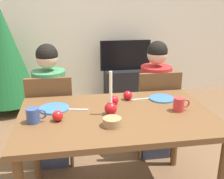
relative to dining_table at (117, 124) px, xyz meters
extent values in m
cube|color=beige|center=(0.00, 2.60, 0.63)|extent=(6.40, 0.10, 2.60)
cube|color=brown|center=(0.00, 0.00, 0.06)|extent=(1.40, 0.90, 0.04)
cylinder|color=brown|center=(-0.64, 0.39, -0.31)|extent=(0.06, 0.06, 0.71)
cylinder|color=brown|center=(0.64, 0.39, -0.31)|extent=(0.06, 0.06, 0.71)
cube|color=brown|center=(-0.50, 0.69, -0.24)|extent=(0.40, 0.40, 0.04)
cube|color=brown|center=(-0.50, 0.51, 0.01)|extent=(0.40, 0.04, 0.45)
cylinder|color=brown|center=(-0.33, 0.86, -0.46)|extent=(0.04, 0.04, 0.41)
cylinder|color=brown|center=(-0.67, 0.86, -0.46)|extent=(0.04, 0.04, 0.41)
cylinder|color=brown|center=(-0.33, 0.52, -0.46)|extent=(0.04, 0.04, 0.41)
cylinder|color=brown|center=(-0.67, 0.52, -0.46)|extent=(0.04, 0.04, 0.41)
cube|color=brown|center=(0.50, 0.69, -0.24)|extent=(0.40, 0.40, 0.04)
cube|color=brown|center=(0.50, 0.51, 0.01)|extent=(0.40, 0.04, 0.45)
cylinder|color=brown|center=(0.67, 0.86, -0.46)|extent=(0.04, 0.04, 0.41)
cylinder|color=brown|center=(0.33, 0.86, -0.46)|extent=(0.04, 0.04, 0.41)
cylinder|color=brown|center=(0.67, 0.52, -0.46)|extent=(0.04, 0.04, 0.41)
cylinder|color=brown|center=(0.33, 0.52, -0.46)|extent=(0.04, 0.04, 0.41)
cube|color=#33384C|center=(-0.50, 0.64, -0.44)|extent=(0.28, 0.28, 0.45)
cylinder|color=#387A4C|center=(-0.50, 0.64, 0.02)|extent=(0.30, 0.30, 0.48)
sphere|color=tan|center=(-0.50, 0.64, 0.38)|extent=(0.19, 0.19, 0.19)
sphere|color=black|center=(-0.50, 0.64, 0.41)|extent=(0.19, 0.19, 0.19)
cube|color=#33384C|center=(0.50, 0.64, -0.44)|extent=(0.28, 0.28, 0.45)
cylinder|color=#AD2323|center=(0.50, 0.64, 0.02)|extent=(0.30, 0.30, 0.48)
sphere|color=tan|center=(0.50, 0.64, 0.38)|extent=(0.19, 0.19, 0.19)
sphere|color=black|center=(0.50, 0.64, 0.41)|extent=(0.19, 0.19, 0.19)
cube|color=black|center=(0.57, 2.30, -0.43)|extent=(0.64, 0.40, 0.48)
cube|color=black|center=(0.57, 2.30, 0.04)|extent=(0.79, 0.04, 0.46)
cube|color=black|center=(0.57, 2.30, 0.04)|extent=(0.76, 0.05, 0.46)
cylinder|color=brown|center=(-1.19, 2.11, -0.60)|extent=(0.08, 0.08, 0.14)
cone|color=#195628|center=(-1.19, 2.11, 0.16)|extent=(0.83, 0.83, 1.37)
sphere|color=red|center=(-0.04, 0.00, 0.13)|extent=(0.09, 0.09, 0.09)
cylinder|color=#EFE5C6|center=(-0.04, 0.00, 0.29)|extent=(0.02, 0.02, 0.23)
cylinder|color=teal|center=(-0.45, 0.17, 0.09)|extent=(0.23, 0.23, 0.01)
cylinder|color=teal|center=(0.43, 0.24, 0.09)|extent=(0.21, 0.21, 0.01)
cylinder|color=#33477F|center=(-0.58, -0.05, 0.13)|extent=(0.09, 0.09, 0.10)
torus|color=#33477F|center=(-0.52, -0.05, 0.14)|extent=(0.07, 0.01, 0.07)
cylinder|color=#B72D2D|center=(0.46, -0.02, 0.13)|extent=(0.08, 0.08, 0.10)
torus|color=#B72D2D|center=(0.51, -0.02, 0.14)|extent=(0.07, 0.01, 0.07)
cube|color=silver|center=(-0.29, 0.12, 0.09)|extent=(0.18, 0.05, 0.01)
cube|color=silver|center=(0.26, 0.26, 0.09)|extent=(0.18, 0.03, 0.01)
cylinder|color=#99754C|center=(-0.06, -0.18, 0.11)|extent=(0.12, 0.12, 0.06)
sphere|color=red|center=(-0.41, -0.05, 0.12)|extent=(0.07, 0.07, 0.07)
sphere|color=red|center=(0.01, 0.19, 0.12)|extent=(0.07, 0.07, 0.07)
sphere|color=#B3121A|center=(0.14, 0.27, 0.12)|extent=(0.07, 0.07, 0.07)
camera|label=1|loc=(-0.33, -1.76, 0.87)|focal=43.35mm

